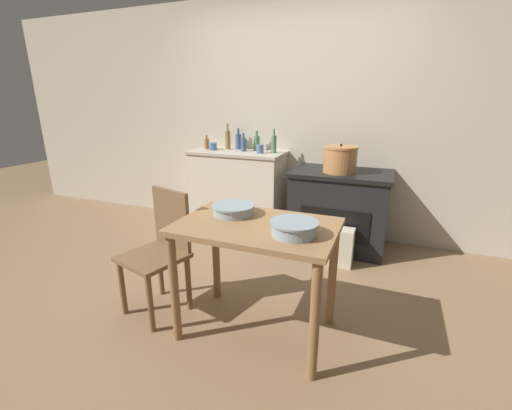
# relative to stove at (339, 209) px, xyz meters

# --- Properties ---
(ground_plane) EXTENTS (14.00, 14.00, 0.00)m
(ground_plane) POSITION_rel_stove_xyz_m (-0.62, -1.24, -0.40)
(ground_plane) COLOR #896B4C
(wall_back) EXTENTS (8.00, 0.07, 2.55)m
(wall_back) POSITION_rel_stove_xyz_m (-0.62, 0.35, 0.87)
(wall_back) COLOR beige
(wall_back) RESTS_ON ground_plane
(counter_cabinet) EXTENTS (1.08, 0.51, 0.93)m
(counter_cabinet) POSITION_rel_stove_xyz_m (-1.19, 0.07, 0.06)
(counter_cabinet) COLOR beige
(counter_cabinet) RESTS_ON ground_plane
(stove) EXTENTS (0.98, 0.66, 0.81)m
(stove) POSITION_rel_stove_xyz_m (0.00, 0.00, 0.00)
(stove) COLOR black
(stove) RESTS_ON ground_plane
(work_table) EXTENTS (0.98, 0.64, 0.77)m
(work_table) POSITION_rel_stove_xyz_m (-0.28, -1.61, 0.23)
(work_table) COLOR #997047
(work_table) RESTS_ON ground_plane
(chair) EXTENTS (0.49, 0.49, 0.89)m
(chair) POSITION_rel_stove_xyz_m (-1.02, -1.61, 0.07)
(chair) COLOR brown
(chair) RESTS_ON ground_plane
(flour_sack) EXTENTS (0.24, 0.17, 0.36)m
(flour_sack) POSITION_rel_stove_xyz_m (0.09, -0.43, -0.23)
(flour_sack) COLOR beige
(flour_sack) RESTS_ON ground_plane
(stock_pot) EXTENTS (0.33, 0.33, 0.28)m
(stock_pot) POSITION_rel_stove_xyz_m (-0.02, -0.07, 0.53)
(stock_pot) COLOR #B77A47
(stock_pot) RESTS_ON stove
(mixing_bowl_large) EXTENTS (0.28, 0.28, 0.08)m
(mixing_bowl_large) POSITION_rel_stove_xyz_m (-0.02, -1.69, 0.41)
(mixing_bowl_large) COLOR #93A8B2
(mixing_bowl_large) RESTS_ON work_table
(mixing_bowl_small) EXTENTS (0.29, 0.29, 0.07)m
(mixing_bowl_small) POSITION_rel_stove_xyz_m (-0.49, -1.50, 0.40)
(mixing_bowl_small) COLOR #93A8B2
(mixing_bowl_small) RESTS_ON work_table
(bottle_far_left) EXTENTS (0.06, 0.06, 0.16)m
(bottle_far_left) POSITION_rel_stove_xyz_m (-1.59, 0.10, 0.59)
(bottle_far_left) COLOR olive
(bottle_far_left) RESTS_ON counter_cabinet
(bottle_left) EXTENTS (0.06, 0.06, 0.20)m
(bottle_left) POSITION_rel_stove_xyz_m (-1.12, 0.10, 0.60)
(bottle_left) COLOR #3D5675
(bottle_left) RESTS_ON counter_cabinet
(bottle_mid_left) EXTENTS (0.07, 0.07, 0.22)m
(bottle_mid_left) POSITION_rel_stove_xyz_m (-1.01, 0.21, 0.61)
(bottle_mid_left) COLOR #517F5B
(bottle_mid_left) RESTS_ON counter_cabinet
(bottle_center_left) EXTENTS (0.06, 0.06, 0.26)m
(bottle_center_left) POSITION_rel_stove_xyz_m (-0.76, 0.10, 0.63)
(bottle_center_left) COLOR #517F5B
(bottle_center_left) RESTS_ON counter_cabinet
(bottle_center) EXTENTS (0.06, 0.06, 0.29)m
(bottle_center) POSITION_rel_stove_xyz_m (-1.36, 0.18, 0.64)
(bottle_center) COLOR olive
(bottle_center) RESTS_ON counter_cabinet
(bottle_center_right) EXTENTS (0.07, 0.07, 0.24)m
(bottle_center_right) POSITION_rel_stove_xyz_m (-1.24, 0.22, 0.62)
(bottle_center_right) COLOR #3D5675
(bottle_center_right) RESTS_ON counter_cabinet
(cup_mid_right) EXTENTS (0.09, 0.09, 0.08)m
(cup_mid_right) POSITION_rel_stove_xyz_m (-1.48, 0.05, 0.57)
(cup_mid_right) COLOR #4C6B99
(cup_mid_right) RESTS_ON counter_cabinet
(cup_right) EXTENTS (0.08, 0.08, 0.09)m
(cup_right) POSITION_rel_stove_xyz_m (-0.90, 0.03, 0.57)
(cup_right) COLOR #4C6B99
(cup_right) RESTS_ON counter_cabinet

